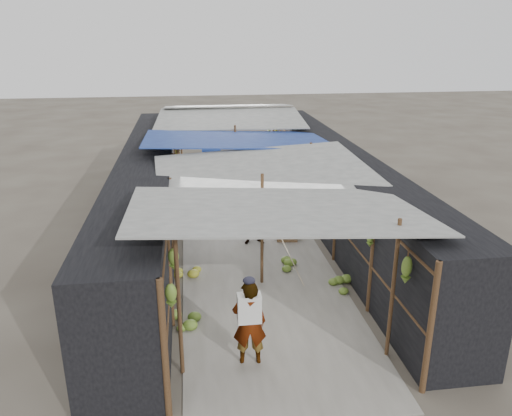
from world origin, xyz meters
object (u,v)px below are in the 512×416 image
crate_near (287,234)px  vendor_seated (289,194)px  shopper_blue (257,219)px  vendor_elderly (249,323)px  black_basin (298,226)px

crate_near → vendor_seated: vendor_seated is taller
shopper_blue → vendor_elderly: bearing=-98.6°
shopper_blue → vendor_seated: 3.25m
vendor_elderly → vendor_seated: (2.32, 8.02, -0.36)m
crate_near → vendor_elderly: (-1.71, -5.27, 0.62)m
vendor_elderly → shopper_blue: vendor_elderly is taller
black_basin → crate_near: bearing=-121.8°
crate_near → black_basin: 0.90m
vendor_seated → crate_near: bearing=-19.4°
shopper_blue → crate_near: bearing=10.3°
black_basin → vendor_seated: vendor_seated is taller
crate_near → vendor_seated: (0.61, 2.75, 0.27)m
black_basin → vendor_elderly: (-2.18, -6.03, 0.71)m
shopper_blue → vendor_seated: (1.46, 2.89, -0.28)m
crate_near → shopper_blue: size_ratio=0.39×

